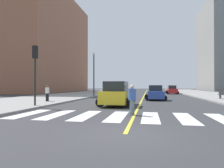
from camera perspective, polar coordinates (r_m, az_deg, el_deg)
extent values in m
plane|color=#333335|center=(7.25, 3.73, -14.06)|extent=(220.00, 220.00, 0.00)
cube|color=gray|center=(30.02, -15.29, -3.55)|extent=(10.00, 120.00, 0.15)
cube|color=silver|center=(13.21, -22.50, -7.81)|extent=(0.90, 4.00, 0.01)
cube|color=silver|center=(12.34, -15.40, -8.36)|extent=(0.90, 4.00, 0.01)
cube|color=silver|center=(11.67, -7.32, -8.82)|extent=(0.90, 4.00, 0.01)
cube|color=silver|center=(11.26, 1.54, -9.13)|extent=(0.90, 4.00, 0.01)
cube|color=silver|center=(11.13, 10.86, -9.23)|extent=(0.90, 4.00, 0.01)
cube|color=silver|center=(11.28, 20.16, -9.09)|extent=(0.90, 4.00, 0.01)
cube|color=silver|center=(11.72, 28.97, -8.74)|extent=(0.90, 4.00, 0.01)
cube|color=yellow|center=(47.03, 9.47, -2.52)|extent=(0.16, 80.00, 0.01)
cube|color=#8F573F|center=(59.55, -19.13, 10.49)|extent=(16.00, 32.00, 25.98)
cube|color=#B7B7BC|center=(40.21, 1.79, -1.93)|extent=(1.89, 4.12, 0.88)
cube|color=#1E2328|center=(39.96, 1.74, -0.80)|extent=(1.58, 2.07, 0.74)
cylinder|color=black|center=(41.34, 3.37, -2.36)|extent=(0.67, 0.22, 0.67)
cylinder|color=black|center=(41.64, 0.78, -2.35)|extent=(0.67, 0.22, 0.67)
cylinder|color=black|center=(38.82, 2.88, -2.48)|extent=(0.67, 0.22, 0.67)
cylinder|color=black|center=(39.13, 0.12, -2.47)|extent=(0.67, 0.22, 0.67)
cube|color=#2D479E|center=(24.24, 12.18, -2.96)|extent=(1.92, 3.99, 0.84)
cube|color=#1E2328|center=(24.45, 12.14, -1.16)|extent=(1.57, 2.02, 0.71)
cylinder|color=black|center=(23.00, 10.12, -3.91)|extent=(0.64, 0.23, 0.64)
cylinder|color=black|center=(23.12, 14.63, -3.88)|extent=(0.64, 0.23, 0.64)
cylinder|color=black|center=(25.43, 9.95, -3.58)|extent=(0.64, 0.23, 0.64)
cylinder|color=black|center=(25.54, 14.03, -3.56)|extent=(0.64, 0.23, 0.64)
cube|color=red|center=(42.76, 16.70, -1.86)|extent=(1.82, 3.94, 0.84)
cube|color=#1E2328|center=(42.97, 16.66, -0.85)|extent=(1.52, 1.98, 0.71)
cylinder|color=black|center=(41.46, 15.65, -2.36)|extent=(0.64, 0.21, 0.64)
cylinder|color=black|center=(41.68, 18.14, -2.34)|extent=(0.64, 0.21, 0.64)
cylinder|color=black|center=(43.88, 15.33, -2.25)|extent=(0.64, 0.21, 0.64)
cylinder|color=black|center=(44.09, 17.68, -2.24)|extent=(0.64, 0.21, 0.64)
cube|color=gold|center=(17.07, 1.37, -3.67)|extent=(2.22, 4.64, 0.98)
cube|color=#1E2328|center=(16.77, 1.19, -0.71)|extent=(1.82, 2.34, 0.83)
cylinder|color=black|center=(18.33, 5.47, -4.63)|extent=(0.75, 0.26, 0.74)
cylinder|color=black|center=(18.70, -0.99, -4.55)|extent=(0.75, 0.26, 0.74)
cylinder|color=black|center=(15.52, 4.21, -5.39)|extent=(0.75, 0.26, 0.74)
cylinder|color=black|center=(15.96, -3.35, -5.25)|extent=(0.75, 0.26, 0.74)
cylinder|color=black|center=(16.87, -21.02, 0.56)|extent=(0.14, 0.14, 3.69)
cube|color=black|center=(17.07, -21.00, 8.46)|extent=(0.36, 0.28, 1.00)
sphere|color=red|center=(17.27, -20.69, 9.37)|extent=(0.18, 0.18, 0.18)
sphere|color=orange|center=(17.22, -20.69, 8.38)|extent=(0.18, 0.18, 0.18)
sphere|color=green|center=(17.18, -20.69, 7.40)|extent=(0.18, 0.18, 0.18)
cube|color=#2D2D33|center=(27.25, 28.39, -3.21)|extent=(0.12, 0.48, 0.44)
cylinder|color=slate|center=(11.63, 5.57, -6.73)|extent=(0.20, 0.20, 0.87)
cylinder|color=slate|center=(11.79, 5.91, -6.64)|extent=(0.20, 0.20, 0.87)
cylinder|color=#335199|center=(11.65, 5.74, -2.96)|extent=(0.43, 0.43, 0.65)
sphere|color=beige|center=(11.64, 5.74, -0.78)|extent=(0.24, 0.24, 0.24)
cylinder|color=black|center=(20.92, -17.74, -3.63)|extent=(0.18, 0.18, 0.78)
cylinder|color=black|center=(21.03, -18.07, -3.61)|extent=(0.18, 0.18, 0.78)
cylinder|color=beige|center=(20.95, -17.90, -1.75)|extent=(0.39, 0.39, 0.59)
sphere|color=brown|center=(20.94, -17.90, -0.66)|extent=(0.21, 0.21, 0.21)
cylinder|color=#38383D|center=(31.69, -5.18, 2.53)|extent=(0.20, 0.20, 6.41)
sphere|color=silver|center=(32.04, -5.18, 8.54)|extent=(0.44, 0.44, 0.44)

